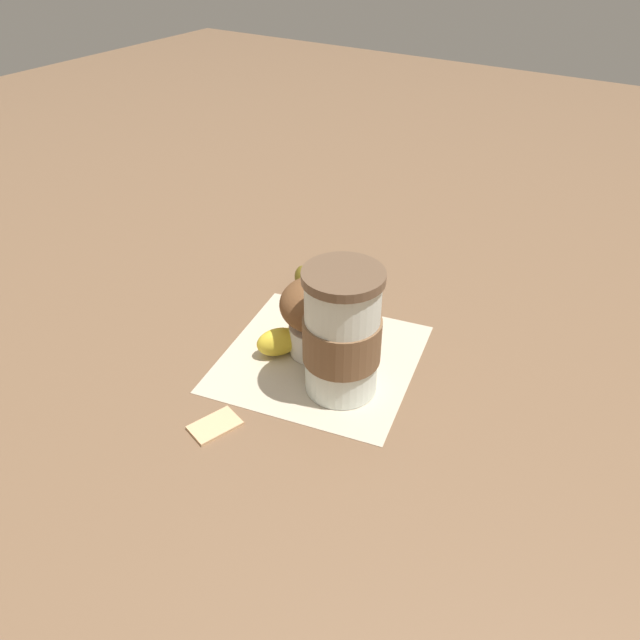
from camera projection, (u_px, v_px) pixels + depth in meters
The scene contains 7 objects.
ground_plane at pixel (320, 358), 0.73m from camera, with size 3.00×3.00×0.00m, color brown.
paper_napkin at pixel (320, 358), 0.73m from camera, with size 0.22×0.22×0.00m, color beige.
coffee_cup at pixel (342, 334), 0.65m from camera, with size 0.08×0.08×0.15m.
muffin at pixel (316, 313), 0.71m from camera, with size 0.08×0.08×0.09m.
banana at pixel (305, 310), 0.78m from camera, with size 0.11×0.19×0.03m.
sugar_packet at pixel (215, 424), 0.63m from camera, with size 0.05×0.03×0.01m, color #E0B27F.
wooden_stirrer at pixel (329, 291), 0.85m from camera, with size 0.11×0.01×0.00m, color tan.
Camera 1 is at (-0.31, 0.48, 0.45)m, focal length 35.00 mm.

